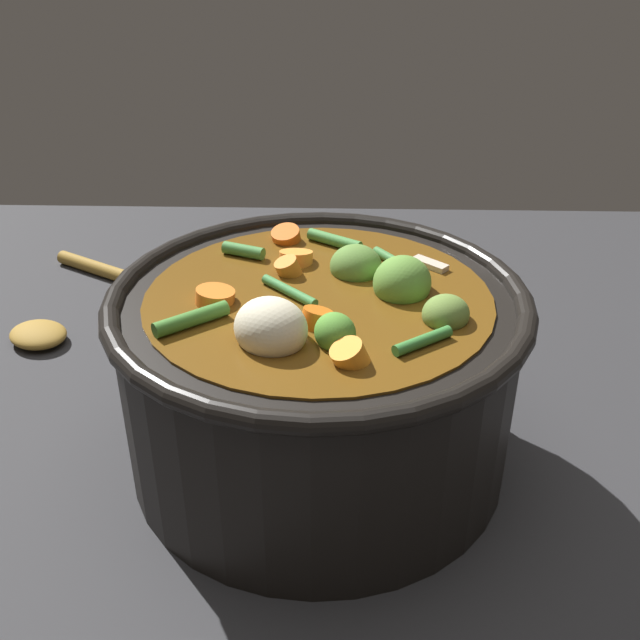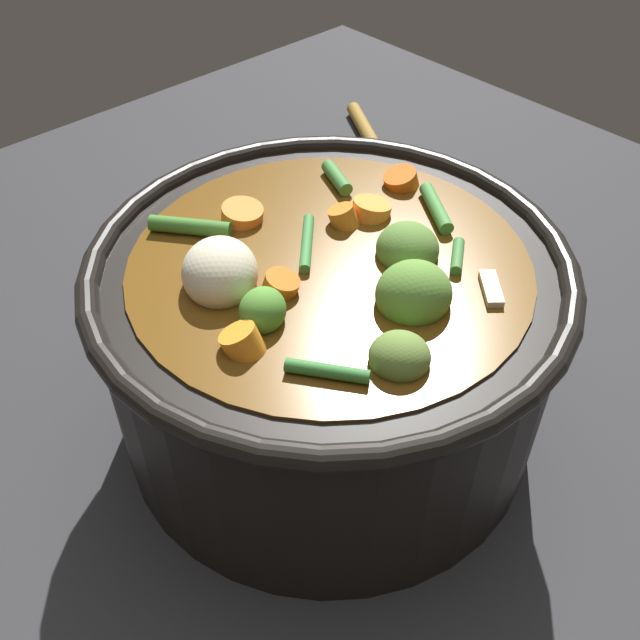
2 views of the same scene
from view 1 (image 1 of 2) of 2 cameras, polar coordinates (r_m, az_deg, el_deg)
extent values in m
plane|color=#2D2D30|center=(0.62, -0.12, -10.25)|extent=(1.10, 1.10, 0.00)
cylinder|color=black|center=(0.57, -0.13, -4.70)|extent=(0.30, 0.30, 0.15)
torus|color=black|center=(0.54, -0.13, 1.71)|extent=(0.31, 0.31, 0.01)
cylinder|color=brown|center=(0.57, -0.13, -4.23)|extent=(0.25, 0.25, 0.14)
ellipsoid|color=olive|center=(0.51, 9.69, 0.45)|extent=(0.05, 0.05, 0.03)
ellipsoid|color=#549635|center=(0.47, 1.17, -0.98)|extent=(0.04, 0.04, 0.03)
ellipsoid|color=#5E8B3B|center=(0.57, 2.79, 4.18)|extent=(0.05, 0.05, 0.03)
ellipsoid|color=#60953A|center=(0.54, 6.36, 2.88)|extent=(0.06, 0.06, 0.04)
cylinder|color=orange|center=(0.50, -0.05, -0.06)|extent=(0.03, 0.03, 0.02)
cylinder|color=orange|center=(0.58, -1.86, 4.70)|extent=(0.03, 0.03, 0.02)
cylinder|color=orange|center=(0.53, -8.11, 1.62)|extent=(0.04, 0.04, 0.02)
cylinder|color=orange|center=(0.57, -2.41, 3.85)|extent=(0.03, 0.03, 0.02)
cylinder|color=orange|center=(0.46, 2.36, -2.92)|extent=(0.03, 0.03, 0.02)
cylinder|color=orange|center=(0.62, -2.61, 6.36)|extent=(0.03, 0.03, 0.02)
ellipsoid|color=beige|center=(0.48, -3.82, -0.64)|extent=(0.07, 0.07, 0.04)
cylinder|color=#408A45|center=(0.54, -2.38, 2.34)|extent=(0.04, 0.04, 0.01)
cylinder|color=#458A3F|center=(0.60, -5.93, 5.35)|extent=(0.04, 0.02, 0.01)
cylinder|color=#458642|center=(0.59, 5.24, 4.85)|extent=(0.02, 0.03, 0.01)
cylinder|color=#3E7A2C|center=(0.50, -9.91, 0.08)|extent=(0.05, 0.04, 0.01)
cylinder|color=#499042|center=(0.61, 1.12, 6.17)|extent=(0.05, 0.03, 0.01)
cylinder|color=#387F36|center=(0.48, 7.93, -1.61)|extent=(0.04, 0.03, 0.01)
cube|color=beige|center=(0.58, 8.48, 4.29)|extent=(0.03, 0.03, 0.01)
ellipsoid|color=olive|center=(0.81, -20.94, -1.05)|extent=(0.08, 0.08, 0.02)
cylinder|color=olive|center=(0.89, -13.90, 2.92)|extent=(0.23, 0.14, 0.02)
camera|label=2|loc=(0.33, 54.23, 23.88)|focal=40.41mm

